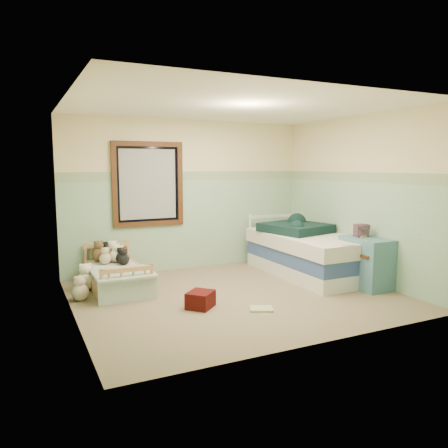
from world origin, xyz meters
name	(u,v)px	position (x,y,z in m)	size (l,w,h in m)	color
floor	(237,296)	(0.00, 0.00, -0.01)	(4.20, 3.60, 0.02)	#72604D
ceiling	(238,106)	(0.00, 0.00, 2.51)	(4.20, 3.60, 0.02)	white
wall_back	(188,195)	(0.00, 1.80, 1.25)	(4.20, 0.04, 2.50)	beige
wall_front	(324,218)	(0.00, -1.80, 1.25)	(4.20, 0.04, 2.50)	beige
wall_left	(70,211)	(-2.10, 0.00, 1.25)	(0.04, 3.60, 2.50)	beige
wall_right	(359,198)	(2.10, 0.00, 1.25)	(0.04, 3.60, 2.50)	beige
wainscot_mint	(189,225)	(0.00, 1.79, 0.75)	(4.20, 0.01, 1.50)	#8EAA8F
border_strip	(188,176)	(0.00, 1.79, 1.57)	(4.20, 0.01, 0.15)	#547955
window_frame	(148,184)	(-0.70, 1.76, 1.45)	(1.16, 0.06, 1.36)	#3D200E
window_blinds	(148,184)	(-0.70, 1.77, 1.45)	(0.92, 0.01, 1.12)	#ADADA7
toddler_bed_frame	(117,282)	(-1.40, 1.05, 0.09)	(0.71, 1.41, 0.18)	#B1794D
toddler_mattress	(116,272)	(-1.40, 1.05, 0.24)	(0.65, 1.35, 0.12)	beige
patchwork_quilt	(123,273)	(-1.40, 0.61, 0.32)	(0.77, 0.71, 0.03)	#6CA2CC
plush_bed_brown	(99,255)	(-1.55, 1.55, 0.41)	(0.22, 0.22, 0.22)	brown
plush_bed_white	(112,254)	(-1.35, 1.55, 0.41)	(0.21, 0.21, 0.21)	silver
plush_bed_tan	(105,259)	(-1.50, 1.33, 0.39)	(0.17, 0.17, 0.17)	#CFB592
plush_bed_dark	(121,258)	(-1.27, 1.33, 0.38)	(0.16, 0.16, 0.16)	black
plush_floor_cream	(86,281)	(-1.81, 1.13, 0.13)	(0.26, 0.26, 0.26)	#FDF2CD
plush_floor_tan	(80,292)	(-1.95, 0.67, 0.11)	(0.22, 0.22, 0.22)	#CFB592
twin_bed_frame	(308,268)	(1.55, 0.50, 0.11)	(1.06, 2.12, 0.22)	white
twin_boxspring	(308,255)	(1.55, 0.50, 0.33)	(1.06, 2.12, 0.22)	navy
twin_mattress	(309,241)	(1.55, 0.50, 0.55)	(1.10, 2.16, 0.22)	silver
teal_blanket	(296,228)	(1.50, 0.80, 0.73)	(0.90, 0.95, 0.14)	black
dresser	(366,263)	(1.86, -0.45, 0.36)	(0.45, 0.72, 0.72)	#3A727B
book_stack	(361,230)	(1.86, -0.32, 0.81)	(0.18, 0.14, 0.18)	brown
red_pillow	(200,300)	(-0.64, -0.27, 0.10)	(0.33, 0.28, 0.20)	maroon
floor_book	(261,309)	(-0.01, -0.67, 0.01)	(0.27, 0.21, 0.03)	#FBE549
extra_plush_0	(109,257)	(-1.41, 1.49, 0.38)	(0.16, 0.16, 0.16)	#CFB592
extra_plush_1	(116,256)	(-1.33, 1.42, 0.40)	(0.19, 0.19, 0.19)	#FDF2CD
extra_plush_2	(125,258)	(-1.22, 1.29, 0.38)	(0.15, 0.15, 0.15)	brown
extra_plush_3	(124,259)	(-1.26, 1.18, 0.38)	(0.16, 0.16, 0.16)	black
extra_plush_4	(107,254)	(-1.42, 1.60, 0.40)	(0.20, 0.20, 0.20)	black
extra_plush_5	(121,255)	(-1.22, 1.55, 0.38)	(0.15, 0.15, 0.15)	#FDF2CD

